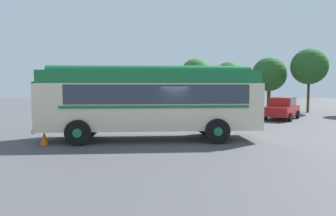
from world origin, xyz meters
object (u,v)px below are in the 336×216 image
(car_near_left, at_px, (190,105))
(traffic_cone, at_px, (44,138))
(car_mid_left, at_px, (217,105))
(vintage_bus, at_px, (150,99))
(car_mid_right, at_px, (248,107))
(car_far_right, at_px, (282,108))
(box_van, at_px, (162,98))

(car_near_left, relative_size, traffic_cone, 7.78)
(car_mid_left, relative_size, traffic_cone, 7.82)
(vintage_bus, bearing_deg, car_mid_left, 99.76)
(car_near_left, xyz_separation_m, car_mid_right, (5.62, -0.39, 0.00))
(vintage_bus, relative_size, traffic_cone, 17.32)
(car_far_right, bearing_deg, vintage_bus, -104.66)
(box_van, bearing_deg, car_near_left, 0.02)
(box_van, bearing_deg, car_mid_right, -2.55)
(car_near_left, xyz_separation_m, car_far_right, (8.19, -0.18, 0.00))
(car_mid_left, xyz_separation_m, box_van, (-5.74, -0.14, 0.52))
(car_far_right, relative_size, box_van, 0.72)
(car_mid_right, bearing_deg, vintage_bus, -93.27)
(car_far_right, height_order, traffic_cone, car_far_right)
(traffic_cone, bearing_deg, car_near_left, 96.35)
(car_near_left, bearing_deg, car_mid_right, -3.94)
(car_near_left, distance_m, car_mid_left, 2.71)
(vintage_bus, height_order, car_far_right, vintage_bus)
(car_mid_right, xyz_separation_m, car_far_right, (2.57, 0.21, 0.00))
(car_far_right, xyz_separation_m, traffic_cone, (-6.39, -16.06, -0.57))
(car_far_right, xyz_separation_m, box_van, (-11.23, 0.18, 0.52))
(car_mid_right, height_order, car_far_right, same)
(car_far_right, bearing_deg, car_near_left, 178.75)
(vintage_bus, xyz_separation_m, box_van, (-7.95, 12.71, -0.53))
(vintage_bus, bearing_deg, traffic_cone, -131.38)
(car_far_right, distance_m, box_van, 11.24)
(vintage_bus, relative_size, car_far_right, 2.25)
(car_near_left, height_order, box_van, box_van)
(car_near_left, xyz_separation_m, car_mid_left, (2.71, 0.13, 0.00))
(car_near_left, relative_size, box_van, 0.73)
(vintage_bus, height_order, car_near_left, vintage_bus)
(car_mid_left, height_order, car_mid_right, same)
(vintage_bus, xyz_separation_m, car_near_left, (-4.91, 12.71, -1.05))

